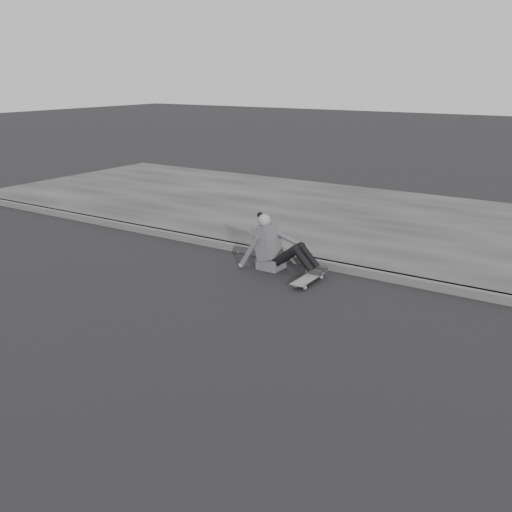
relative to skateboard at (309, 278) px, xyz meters
The scene contains 4 objects.
ground 2.94m from the skateboard, 39.02° to the right, with size 80.00×80.00×0.00m, color black.
curb 2.40m from the skateboard, 17.69° to the left, with size 24.00×0.16×0.12m, color #4E4E4E.
skateboard is the anchor object (origin of this frame).
seated_woman 0.83m from the skateboard, 161.47° to the left, with size 1.38×0.46×0.88m.
Camera 1 is at (1.31, -5.14, 2.92)m, focal length 40.00 mm.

